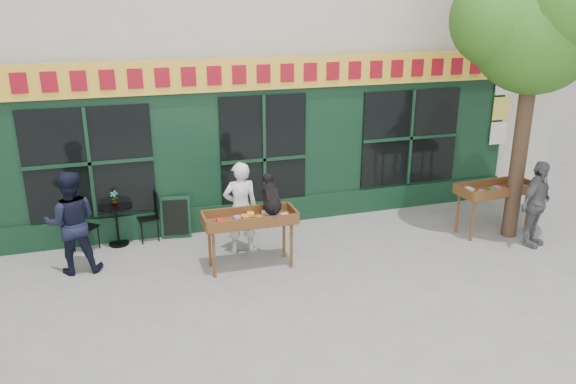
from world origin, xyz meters
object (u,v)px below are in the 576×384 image
dog (271,193)px  man_right (536,204)px  woman (241,208)px  book_cart_center (250,221)px  bistro_table (116,217)px  man_left (71,222)px  book_cart_right (495,192)px

dog → man_right: man_right is taller
dog → woman: 0.91m
book_cart_center → bistro_table: size_ratio=1.99×
woman → man_left: (-2.79, 0.10, 0.03)m
woman → book_cart_right: woman is taller
dog → bistro_table: (-2.44, 1.70, -0.75)m
book_cart_center → man_left: (-2.79, 0.75, 0.04)m
book_cart_center → man_right: (5.13, -0.71, -0.02)m
dog → book_cart_right: bearing=2.4°
man_left → bistro_table: bearing=-125.3°
book_cart_center → book_cart_right: 4.83m
book_cart_center → bistro_table: (-2.09, 1.65, -0.28)m
book_cart_center → man_right: size_ratio=0.95×
dog → woman: (-0.35, 0.70, -0.46)m
bistro_table → man_left: (-0.70, -0.90, 0.32)m
dog → man_left: man_left is taller
book_cart_right → man_right: man_right is taller
book_cart_center → man_left: 2.89m
dog → man_left: bearing=167.0°
dog → man_right: (4.78, -0.66, -0.49)m
bistro_table → man_left: bearing=-127.9°
dog → man_right: size_ratio=0.38×
dog → woman: woman is taller
woman → bistro_table: size_ratio=2.19×
man_right → man_left: man_left is taller
book_cart_center → man_right: man_right is taller
book_cart_right → man_right: size_ratio=0.96×
book_cart_center → dog: bearing=-6.8°
bistro_table → book_cart_center: bearing=-38.3°
man_right → bistro_table: bearing=138.9°
man_left → book_cart_right: bearing=177.3°
dog → bistro_table: bearing=146.4°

